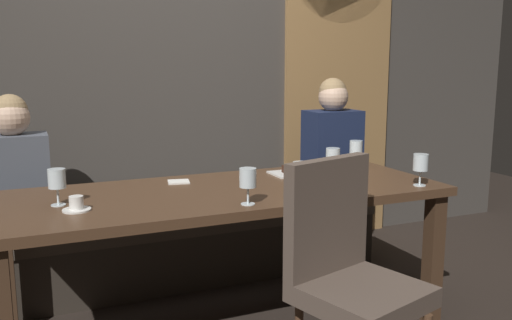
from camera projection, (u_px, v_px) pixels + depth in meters
name	position (u px, v px, depth m)	size (l,w,h in m)	color
back_wall_tiled	(161.00, 41.00, 3.71)	(6.00, 0.12, 3.00)	#423D38
arched_door	(338.00, 62.00, 4.20)	(0.90, 0.05, 2.55)	olive
dining_table	(225.00, 206.00, 2.76)	(2.20, 0.84, 0.74)	#412B1C
banquette_bench	(187.00, 245.00, 3.46)	(2.50, 0.44, 0.45)	#312A23
chair_near_side	(347.00, 265.00, 2.22)	(0.55, 0.55, 0.98)	#4C3321
diner_redhead	(14.00, 166.00, 3.01)	(0.36, 0.24, 0.75)	#4C515B
diner_bearded	(332.00, 141.00, 3.76)	(0.36, 0.24, 0.81)	#192342
wine_glass_end_left	(333.00, 157.00, 3.00)	(0.08, 0.08, 0.16)	silver
wine_glass_near_right	(421.00, 163.00, 2.80)	(0.08, 0.08, 0.16)	silver
wine_glass_center_front	(301.00, 172.00, 2.58)	(0.08, 0.08, 0.16)	silver
wine_glass_far_right	(248.00, 180.00, 2.43)	(0.08, 0.08, 0.16)	silver
wine_glass_center_back	(57.00, 181.00, 2.41)	(0.08, 0.08, 0.16)	silver
wine_glass_far_left	(356.00, 148.00, 3.28)	(0.08, 0.08, 0.16)	silver
espresso_cup	(76.00, 205.00, 2.34)	(0.12, 0.12, 0.06)	white
dessert_plate	(289.00, 172.00, 3.10)	(0.19, 0.19, 0.05)	white
fork_on_table	(309.00, 171.00, 3.18)	(0.02, 0.17, 0.01)	silver
folded_napkin	(179.00, 182.00, 2.90)	(0.11, 0.10, 0.01)	silver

